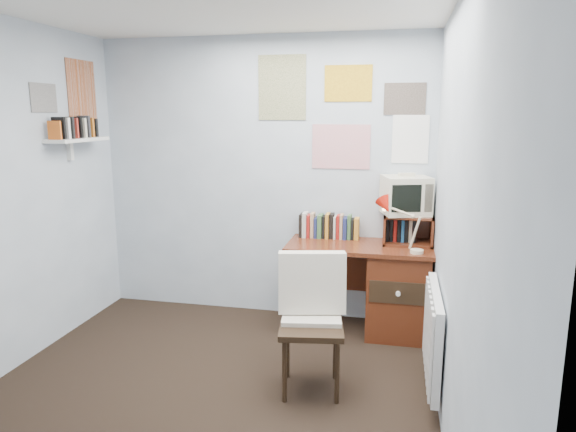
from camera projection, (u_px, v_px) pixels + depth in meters
name	position (u px, v px, depth m)	size (l,w,h in m)	color
ground	(193.00, 413.00, 3.20)	(3.50, 3.50, 0.00)	black
back_wall	(263.00, 179.00, 4.62)	(3.00, 0.02, 2.50)	silver
right_wall	(457.00, 229.00, 2.64)	(0.02, 3.50, 2.50)	silver
desk	(391.00, 287.00, 4.29)	(1.20, 0.55, 0.76)	#5E2815
desk_chair	(311.00, 328.00, 3.39)	(0.46, 0.44, 0.89)	black
desk_lamp	(418.00, 230.00, 3.97)	(0.26, 0.23, 0.38)	red
tv_riser	(408.00, 229.00, 4.28)	(0.40, 0.30, 0.25)	#5E2815
crt_tv	(406.00, 193.00, 4.24)	(0.36, 0.33, 0.34)	beige
book_row	(334.00, 226.00, 4.48)	(0.60, 0.14, 0.22)	#5E2815
radiator	(433.00, 335.00, 3.34)	(0.09, 0.80, 0.60)	white
wall_shelf	(78.00, 140.00, 4.22)	(0.20, 0.62, 0.24)	white
posters_back	(342.00, 111.00, 4.36)	(1.20, 0.01, 0.90)	white
posters_left	(64.00, 92.00, 4.16)	(0.01, 0.70, 0.60)	white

